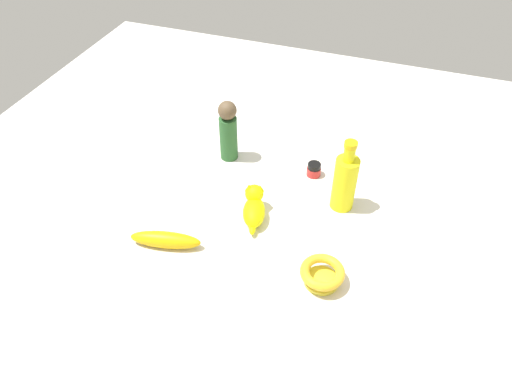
% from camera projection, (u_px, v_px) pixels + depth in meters
% --- Properties ---
extents(ground, '(2.00, 2.00, 0.00)m').
position_uv_depth(ground, '(256.00, 215.00, 1.31)').
color(ground, silver).
extents(cat_figurine, '(0.14, 0.09, 0.08)m').
position_uv_depth(cat_figurine, '(254.00, 207.00, 1.29)').
color(cat_figurine, '#F3EE09').
rests_on(cat_figurine, ground).
extents(bowl, '(0.11, 0.11, 0.05)m').
position_uv_depth(bowl, '(322.00, 274.00, 1.13)').
color(bowl, gold).
rests_on(bowl, ground).
extents(person_figure_adult, '(0.07, 0.07, 0.20)m').
position_uv_depth(person_figure_adult, '(228.00, 130.00, 1.43)').
color(person_figure_adult, '#285A2A').
rests_on(person_figure_adult, ground).
extents(banana, '(0.08, 0.19, 0.04)m').
position_uv_depth(banana, '(165.00, 240.00, 1.22)').
color(banana, '#E3AF0C').
rests_on(banana, ground).
extents(bottle_tall, '(0.06, 0.06, 0.22)m').
position_uv_depth(bottle_tall, '(345.00, 181.00, 1.28)').
color(bottle_tall, yellow).
rests_on(bottle_tall, ground).
extents(nail_polish_jar, '(0.04, 0.04, 0.04)m').
position_uv_depth(nail_polish_jar, '(314.00, 170.00, 1.42)').
color(nail_polish_jar, red).
rests_on(nail_polish_jar, ground).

